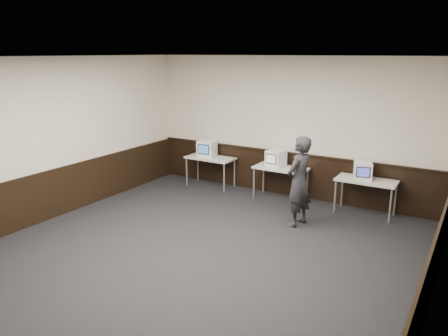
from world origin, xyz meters
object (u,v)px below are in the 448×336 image
at_px(desk_left, 210,160).
at_px(desk_center, 281,170).
at_px(desk_right, 366,183).
at_px(emac_center, 276,158).
at_px(emac_left, 207,148).
at_px(emac_right, 363,171).
at_px(person, 299,182).

xyz_separation_m(desk_left, desk_center, (1.90, 0.00, 0.00)).
distance_m(desk_right, emac_center, 2.06).
bearing_deg(desk_left, emac_left, 168.02).
bearing_deg(desk_center, desk_left, 180.00).
xyz_separation_m(emac_center, emac_right, (1.96, -0.05, -0.01)).
bearing_deg(emac_left, person, -33.67).
distance_m(emac_center, emac_right, 1.96).
bearing_deg(emac_right, desk_center, 162.27).
bearing_deg(emac_left, desk_left, -22.17).
xyz_separation_m(desk_left, emac_left, (-0.11, 0.02, 0.27)).
relative_size(desk_center, emac_center, 2.70).
distance_m(desk_left, emac_right, 3.72).
bearing_deg(emac_left, emac_center, -9.87).
distance_m(emac_center, person, 1.68).
xyz_separation_m(desk_right, emac_right, (-0.09, -0.01, 0.25)).
height_order(emac_left, person, person).
bearing_deg(desk_left, desk_center, 0.00).
distance_m(emac_left, emac_right, 3.83).
bearing_deg(desk_right, emac_right, -172.10).
bearing_deg(emac_left, desk_right, -10.54).
height_order(emac_left, emac_center, emac_left).
bearing_deg(person, desk_right, 152.89).
height_order(desk_left, person, person).
relative_size(desk_right, person, 0.68).
relative_size(desk_left, emac_left, 2.44).
distance_m(desk_left, desk_right, 3.80).
bearing_deg(person, emac_left, -102.72).
height_order(desk_center, emac_left, emac_left).
xyz_separation_m(emac_right, person, (-0.89, -1.24, -0.05)).
xyz_separation_m(emac_left, emac_right, (3.83, -0.04, -0.02)).
height_order(desk_left, emac_right, emac_right).
distance_m(emac_left, person, 3.21).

